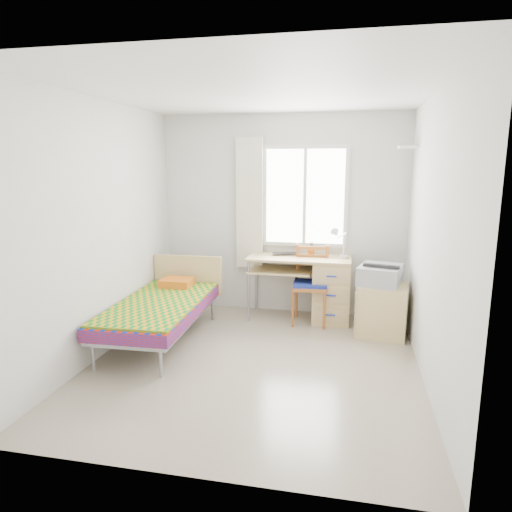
{
  "coord_description": "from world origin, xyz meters",
  "views": [
    {
      "loc": [
        0.88,
        -4.18,
        1.95
      ],
      "look_at": [
        -0.1,
        0.55,
        0.98
      ],
      "focal_mm": 32.0,
      "sensor_mm": 36.0,
      "label": 1
    }
  ],
  "objects_px": {
    "desk": "(326,287)",
    "printer": "(380,274)",
    "chair": "(311,280)",
    "cabinet": "(382,310)",
    "bed": "(163,306)"
  },
  "relations": [
    {
      "from": "bed",
      "to": "printer",
      "type": "bearing_deg",
      "value": 14.51
    },
    {
      "from": "cabinet",
      "to": "printer",
      "type": "height_order",
      "value": "printer"
    },
    {
      "from": "printer",
      "to": "chair",
      "type": "bearing_deg",
      "value": 177.01
    },
    {
      "from": "desk",
      "to": "printer",
      "type": "bearing_deg",
      "value": -29.93
    },
    {
      "from": "chair",
      "to": "printer",
      "type": "bearing_deg",
      "value": -21.1
    },
    {
      "from": "cabinet",
      "to": "printer",
      "type": "xyz_separation_m",
      "value": [
        -0.04,
        0.04,
        0.41
      ]
    },
    {
      "from": "desk",
      "to": "printer",
      "type": "height_order",
      "value": "printer"
    },
    {
      "from": "desk",
      "to": "cabinet",
      "type": "distance_m",
      "value": 0.79
    },
    {
      "from": "desk",
      "to": "chair",
      "type": "xyz_separation_m",
      "value": [
        -0.18,
        -0.12,
        0.11
      ]
    },
    {
      "from": "desk",
      "to": "printer",
      "type": "xyz_separation_m",
      "value": [
        0.63,
        -0.37,
        0.28
      ]
    },
    {
      "from": "bed",
      "to": "desk",
      "type": "xyz_separation_m",
      "value": [
        1.76,
        1.05,
        0.04
      ]
    },
    {
      "from": "desk",
      "to": "chair",
      "type": "distance_m",
      "value": 0.24
    },
    {
      "from": "cabinet",
      "to": "printer",
      "type": "relative_size",
      "value": 1.01
    },
    {
      "from": "chair",
      "to": "printer",
      "type": "xyz_separation_m",
      "value": [
        0.81,
        -0.24,
        0.17
      ]
    },
    {
      "from": "bed",
      "to": "cabinet",
      "type": "xyz_separation_m",
      "value": [
        2.43,
        0.65,
        -0.09
      ]
    }
  ]
}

